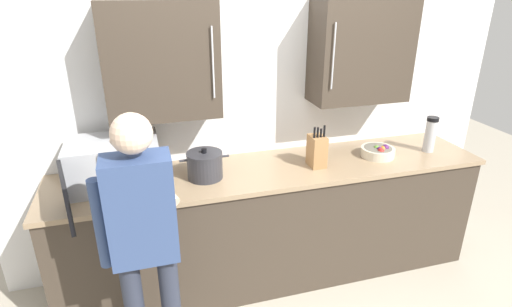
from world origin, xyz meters
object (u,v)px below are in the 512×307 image
(stock_pot, at_px, (205,165))
(thermos_flask, at_px, (430,134))
(fruit_bowl, at_px, (378,151))
(knife_block, at_px, (317,151))
(person_figure, at_px, (143,235))
(microwave_oven, at_px, (109,164))

(stock_pot, bearing_deg, thermos_flask, -0.70)
(fruit_bowl, bearing_deg, thermos_flask, -2.61)
(knife_block, height_order, person_figure, person_figure)
(fruit_bowl, distance_m, stock_pot, 1.38)
(knife_block, bearing_deg, stock_pot, 177.84)
(microwave_oven, relative_size, fruit_bowl, 3.16)
(knife_block, distance_m, thermos_flask, 0.99)
(knife_block, relative_size, stock_pot, 0.93)
(microwave_oven, bearing_deg, thermos_flask, -1.93)
(fruit_bowl, height_order, person_figure, person_figure)
(thermos_flask, distance_m, person_figure, 2.37)
(knife_block, height_order, thermos_flask, knife_block)
(microwave_oven, xyz_separation_m, stock_pot, (0.63, -0.06, -0.06))
(microwave_oven, xyz_separation_m, thermos_flask, (2.45, -0.08, -0.01))
(knife_block, bearing_deg, microwave_oven, 176.40)
(knife_block, bearing_deg, thermos_flask, 0.53)
(stock_pot, height_order, person_figure, person_figure)
(person_figure, bearing_deg, knife_block, 27.30)
(microwave_oven, bearing_deg, fruit_bowl, -1.78)
(knife_block, height_order, stock_pot, knife_block)
(fruit_bowl, bearing_deg, stock_pot, 179.93)
(person_figure, bearing_deg, fruit_bowl, 20.75)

